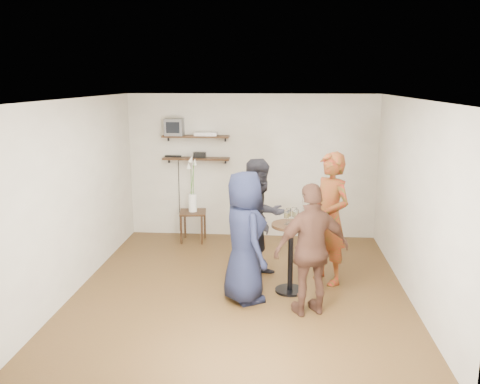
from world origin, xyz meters
name	(u,v)px	position (x,y,z in m)	size (l,w,h in m)	color
room	(241,197)	(0.00, 0.00, 1.30)	(4.58, 5.08, 2.68)	#3E2814
shelf_upper	(196,136)	(-1.00, 2.38, 1.85)	(1.20, 0.25, 0.04)	black
shelf_lower	(196,159)	(-1.00, 2.38, 1.45)	(1.20, 0.25, 0.04)	black
crt_monitor	(174,127)	(-1.38, 2.38, 2.02)	(0.32, 0.30, 0.30)	#59595B
dvd_deck	(206,134)	(-0.81, 2.38, 1.90)	(0.40, 0.24, 0.06)	silver
radio	(200,155)	(-0.93, 2.38, 1.52)	(0.22, 0.10, 0.10)	black
power_strip	(173,156)	(-1.43, 2.42, 1.48)	(0.30, 0.05, 0.03)	black
side_table	(193,216)	(-1.02, 2.05, 0.46)	(0.51, 0.51, 0.55)	black
vase_lilies	(192,194)	(-1.02, 2.05, 0.87)	(0.20, 0.20, 1.02)	white
drinks_table	(291,248)	(0.67, -0.05, 0.62)	(0.53, 0.53, 0.96)	black
wine_glass_fl	(286,215)	(0.61, -0.08, 1.10)	(0.07, 0.07, 0.20)	silver
wine_glass_fr	(296,215)	(0.73, -0.08, 1.10)	(0.07, 0.07, 0.20)	silver
wine_glass_bl	(289,213)	(0.64, 0.00, 1.10)	(0.07, 0.07, 0.20)	silver
wine_glass_br	(294,213)	(0.71, -0.04, 1.11)	(0.07, 0.07, 0.22)	silver
person_plaid	(330,218)	(1.22, 0.36, 0.94)	(0.68, 0.45, 1.87)	red
person_dark	(260,219)	(0.23, 0.47, 0.88)	(0.85, 0.66, 1.75)	black
person_navy	(244,237)	(0.07, -0.36, 0.86)	(0.84, 0.55, 1.72)	black
person_brown	(312,250)	(0.91, -0.69, 0.82)	(0.96, 0.40, 1.65)	#472A1E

